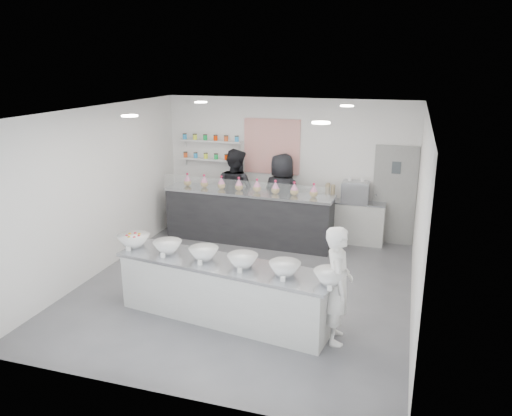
{
  "coord_description": "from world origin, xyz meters",
  "views": [
    {
      "loc": [
        2.52,
        -7.44,
        3.75
      ],
      "look_at": [
        0.09,
        0.4,
        1.32
      ],
      "focal_mm": 35.0,
      "sensor_mm": 36.0,
      "label": 1
    }
  ],
  "objects_px": {
    "staff_right": "(282,197)",
    "back_bar": "(248,217)",
    "prep_counter": "(224,291)",
    "woman_prep": "(338,285)",
    "espresso_ledge": "(355,223)",
    "espresso_machine": "(355,192)",
    "staff_left": "(236,192)"
  },
  "relations": [
    {
      "from": "staff_right",
      "to": "back_bar",
      "type": "bearing_deg",
      "value": 46.57
    },
    {
      "from": "espresso_ledge",
      "to": "woman_prep",
      "type": "bearing_deg",
      "value": -87.18
    },
    {
      "from": "back_bar",
      "to": "woman_prep",
      "type": "xyz_separation_m",
      "value": [
        2.38,
        -3.36,
        0.27
      ]
    },
    {
      "from": "prep_counter",
      "to": "espresso_machine",
      "type": "relative_size",
      "value": 5.98
    },
    {
      "from": "prep_counter",
      "to": "espresso_machine",
      "type": "xyz_separation_m",
      "value": [
        1.47,
        3.9,
        0.66
      ]
    },
    {
      "from": "espresso_machine",
      "to": "woman_prep",
      "type": "height_order",
      "value": "woman_prep"
    },
    {
      "from": "prep_counter",
      "to": "espresso_ledge",
      "type": "height_order",
      "value": "prep_counter"
    },
    {
      "from": "woman_prep",
      "to": "staff_right",
      "type": "relative_size",
      "value": 0.89
    },
    {
      "from": "back_bar",
      "to": "espresso_ledge",
      "type": "height_order",
      "value": "back_bar"
    },
    {
      "from": "woman_prep",
      "to": "prep_counter",
      "type": "bearing_deg",
      "value": 75.7
    },
    {
      "from": "staff_right",
      "to": "espresso_ledge",
      "type": "bearing_deg",
      "value": -160.44
    },
    {
      "from": "prep_counter",
      "to": "staff_right",
      "type": "bearing_deg",
      "value": 99.24
    },
    {
      "from": "staff_left",
      "to": "woman_prep",
      "type": "bearing_deg",
      "value": 150.52
    },
    {
      "from": "prep_counter",
      "to": "woman_prep",
      "type": "distance_m",
      "value": 1.74
    },
    {
      "from": "espresso_ledge",
      "to": "staff_left",
      "type": "distance_m",
      "value": 2.66
    },
    {
      "from": "back_bar",
      "to": "espresso_ledge",
      "type": "distance_m",
      "value": 2.27
    },
    {
      "from": "espresso_machine",
      "to": "back_bar",
      "type": "bearing_deg",
      "value": -163.66
    },
    {
      "from": "staff_left",
      "to": "staff_right",
      "type": "relative_size",
      "value": 1.03
    },
    {
      "from": "espresso_ledge",
      "to": "back_bar",
      "type": "bearing_deg",
      "value": -163.86
    },
    {
      "from": "espresso_machine",
      "to": "staff_left",
      "type": "height_order",
      "value": "staff_left"
    },
    {
      "from": "espresso_ledge",
      "to": "staff_left",
      "type": "height_order",
      "value": "staff_left"
    },
    {
      "from": "espresso_machine",
      "to": "staff_left",
      "type": "xyz_separation_m",
      "value": [
        -2.58,
        -0.21,
        -0.15
      ]
    },
    {
      "from": "back_bar",
      "to": "espresso_machine",
      "type": "relative_size",
      "value": 6.5
    },
    {
      "from": "espresso_machine",
      "to": "staff_right",
      "type": "xyz_separation_m",
      "value": [
        -1.53,
        -0.21,
        -0.18
      ]
    },
    {
      "from": "back_bar",
      "to": "espresso_machine",
      "type": "xyz_separation_m",
      "value": [
        2.15,
        0.63,
        0.56
      ]
    },
    {
      "from": "staff_left",
      "to": "espresso_ledge",
      "type": "bearing_deg",
      "value": -151.47
    },
    {
      "from": "staff_right",
      "to": "prep_counter",
      "type": "bearing_deg",
      "value": 103.04
    },
    {
      "from": "espresso_ledge",
      "to": "staff_right",
      "type": "bearing_deg",
      "value": -172.52
    },
    {
      "from": "staff_right",
      "to": "espresso_machine",
      "type": "bearing_deg",
      "value": -160.3
    },
    {
      "from": "prep_counter",
      "to": "back_bar",
      "type": "xyz_separation_m",
      "value": [
        -0.68,
        3.27,
        0.11
      ]
    },
    {
      "from": "back_bar",
      "to": "staff_right",
      "type": "relative_size",
      "value": 1.92
    },
    {
      "from": "prep_counter",
      "to": "back_bar",
      "type": "bearing_deg",
      "value": 110.07
    }
  ]
}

